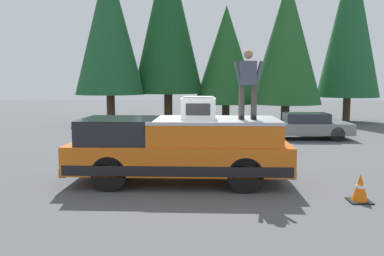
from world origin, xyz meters
name	(u,v)px	position (x,y,z in m)	size (l,w,h in m)	color
ground_plane	(175,181)	(0.00, 0.00, 0.00)	(90.00, 90.00, 0.00)	#4C4F51
pickup_truck	(180,149)	(-0.14, -0.13, 0.87)	(2.01, 5.54, 1.65)	orange
compressor_unit	(198,108)	(-0.26, -0.60, 1.93)	(0.65, 0.84, 0.56)	white
person_on_truck_bed	(248,83)	(-0.30, -1.82, 2.55)	(0.29, 0.72, 1.69)	#423D38
parked_car_grey	(304,126)	(7.93, -5.14, 0.58)	(1.64, 4.10, 1.16)	gray
traffic_cone	(360,189)	(-1.66, -4.12, 0.29)	(0.47, 0.47, 0.62)	black
conifer_far_left	(350,22)	(15.80, -9.61, 6.19)	(3.80, 3.80, 10.83)	#4C3826
conifer_left	(287,41)	(13.78, -5.37, 4.86)	(4.10, 4.10, 8.51)	#4C3826
conifer_center_left	(226,55)	(15.90, -1.96, 4.22)	(4.06, 4.06, 7.32)	#4C3826
conifer_center_right	(168,18)	(15.72, 1.74, 6.53)	(4.46, 4.46, 11.30)	#4C3826
conifer_right	(109,27)	(13.95, 5.05, 5.77)	(4.10, 4.10, 9.80)	#4C3826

